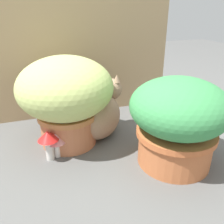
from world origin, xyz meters
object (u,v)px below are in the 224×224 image
(grass_planter, at_px, (66,95))
(leafy_planter, at_px, (178,119))
(mushroom_ornament_red, at_px, (48,139))
(mushroom_ornament_pink, at_px, (56,139))
(cat, at_px, (102,114))

(grass_planter, xyz_separation_m, leafy_planter, (0.40, -0.31, -0.04))
(grass_planter, height_order, mushroom_ornament_red, grass_planter)
(grass_planter, xyz_separation_m, mushroom_ornament_pink, (-0.07, -0.10, -0.16))
(grass_planter, bearing_deg, mushroom_ornament_pink, -125.14)
(cat, distance_m, mushroom_ornament_pink, 0.28)
(cat, bearing_deg, mushroom_ornament_red, -155.53)
(leafy_planter, relative_size, cat, 1.12)
(cat, bearing_deg, mushroom_ornament_pink, -154.57)
(cat, relative_size, mushroom_ornament_red, 2.52)
(leafy_planter, xyz_separation_m, mushroom_ornament_red, (-0.50, 0.19, -0.10))
(mushroom_ornament_pink, bearing_deg, grass_planter, 54.86)
(leafy_planter, relative_size, mushroom_ornament_pink, 3.30)
(grass_planter, xyz_separation_m, cat, (0.18, 0.01, -0.13))
(grass_planter, height_order, leafy_planter, grass_planter)
(leafy_planter, bearing_deg, grass_planter, 142.44)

